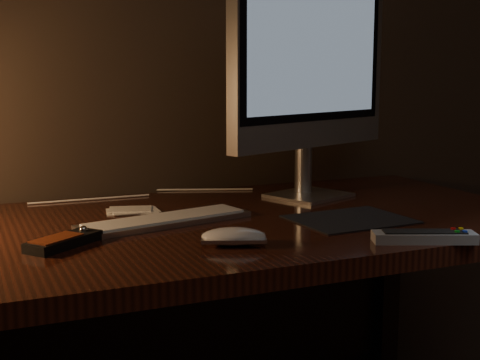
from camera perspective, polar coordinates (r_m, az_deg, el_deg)
name	(u,v)px	position (r m, az deg, el deg)	size (l,w,h in m)	color
desk	(181,271)	(1.53, -5.06, -7.78)	(1.60, 0.75, 0.75)	#39160C
monitor	(312,59)	(1.70, 6.18, 10.20)	(0.53, 0.24, 0.59)	silver
keyboard	(166,220)	(1.43, -6.38, -3.39)	(0.38, 0.11, 0.01)	silver
mousepad	(350,219)	(1.47, 9.38, -3.33)	(0.24, 0.20, 0.00)	black
mouse	(234,239)	(1.24, -0.55, -5.06)	(0.12, 0.06, 0.02)	white
media_remote	(64,241)	(1.28, -14.80, -5.04)	(0.15, 0.14, 0.03)	black
tv_remote	(424,237)	(1.31, 15.44, -4.68)	(0.20, 0.12, 0.03)	#939699
papers	(132,210)	(1.56, -9.20, -2.57)	(0.12, 0.08, 0.01)	white
cable	(149,195)	(1.75, -7.81, -1.28)	(0.01, 0.01, 0.58)	white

